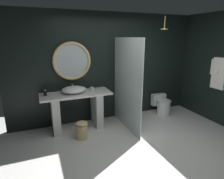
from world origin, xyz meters
TOP-DOWN VIEW (x-y plane):
  - ground_plane at (0.00, 0.00)m, footprint 5.76×5.76m
  - back_wall_panel at (0.00, 1.90)m, footprint 4.80×0.10m
  - side_wall_right at (2.35, 0.76)m, footprint 0.10×2.47m
  - vanity_counter at (-0.91, 1.54)m, footprint 1.54×0.59m
  - vessel_sink at (-0.94, 1.57)m, footprint 0.54×0.44m
  - tumbler_cup at (-0.53, 1.59)m, footprint 0.08×0.08m
  - soap_dispenser at (-1.54, 1.58)m, footprint 0.06×0.06m
  - round_wall_mirror at (-0.91, 1.81)m, footprint 0.86×0.07m
  - shower_glass_panel at (0.16, 1.18)m, footprint 0.02×1.33m
  - rain_shower_head at (1.20, 1.38)m, footprint 0.17×0.17m
  - hanging_bathrobe at (2.21, 0.56)m, footprint 0.20×0.50m
  - toilet at (1.42, 1.52)m, footprint 0.41×0.52m
  - waste_bin at (-0.92, 1.06)m, footprint 0.25×0.25m

SIDE VIEW (x-z plane):
  - ground_plane at x=0.00m, z-range 0.00..0.00m
  - waste_bin at x=-0.92m, z-range 0.00..0.37m
  - toilet at x=1.42m, z-range -0.01..0.50m
  - vanity_counter at x=-0.91m, z-range 0.08..0.92m
  - tumbler_cup at x=-0.53m, z-range 0.84..0.93m
  - soap_dispenser at x=-1.54m, z-range 0.83..0.97m
  - vessel_sink at x=-0.94m, z-range 0.84..1.00m
  - shower_glass_panel at x=0.16m, z-range 0.00..2.03m
  - hanging_bathrobe at x=2.21m, z-range 0.87..1.65m
  - back_wall_panel at x=0.00m, z-range 0.00..2.60m
  - side_wall_right at x=2.35m, z-range 0.00..2.60m
  - round_wall_mirror at x=-0.91m, z-range 1.08..1.94m
  - rain_shower_head at x=1.20m, z-range 2.09..2.39m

